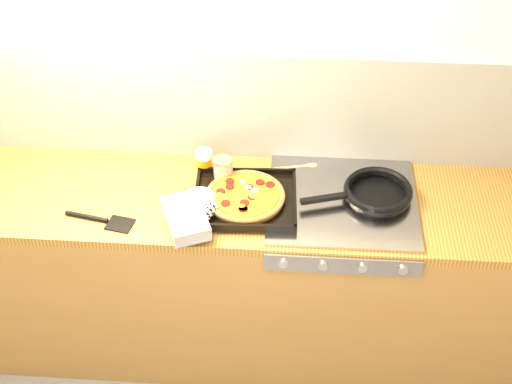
# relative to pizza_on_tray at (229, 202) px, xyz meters

# --- Properties ---
(room_shell) EXTENTS (3.20, 3.20, 3.20)m
(room_shell) POSITION_rel_pizza_on_tray_xyz_m (0.00, 0.37, 0.21)
(room_shell) COLOR white
(room_shell) RESTS_ON ground
(counter_run) EXTENTS (3.20, 0.62, 0.90)m
(counter_run) POSITION_rel_pizza_on_tray_xyz_m (0.00, 0.08, -0.49)
(counter_run) COLOR brown
(counter_run) RESTS_ON ground
(stovetop) EXTENTS (0.60, 0.56, 0.02)m
(stovetop) POSITION_rel_pizza_on_tray_xyz_m (0.45, 0.08, -0.04)
(stovetop) COLOR #939398
(stovetop) RESTS_ON counter_run
(pizza_on_tray) EXTENTS (0.55, 0.49, 0.07)m
(pizza_on_tray) POSITION_rel_pizza_on_tray_xyz_m (0.00, 0.00, 0.00)
(pizza_on_tray) COLOR black
(pizza_on_tray) RESTS_ON stovetop
(frying_pan) EXTENTS (0.49, 0.35, 0.05)m
(frying_pan) POSITION_rel_pizza_on_tray_xyz_m (0.59, 0.10, -0.00)
(frying_pan) COLOR black
(frying_pan) RESTS_ON stovetop
(tomato_can) EXTENTS (0.11, 0.11, 0.12)m
(tomato_can) POSITION_rel_pizza_on_tray_xyz_m (-0.04, 0.18, 0.01)
(tomato_can) COLOR maroon
(tomato_can) RESTS_ON counter_run
(juice_glass) EXTENTS (0.08, 0.08, 0.12)m
(juice_glass) POSITION_rel_pizza_on_tray_xyz_m (-0.13, 0.23, 0.02)
(juice_glass) COLOR orange
(juice_glass) RESTS_ON counter_run
(wooden_spoon) EXTENTS (0.30, 0.09, 0.02)m
(wooden_spoon) POSITION_rel_pizza_on_tray_xyz_m (0.24, 0.28, -0.03)
(wooden_spoon) COLOR #AB8348
(wooden_spoon) RESTS_ON counter_run
(black_spatula) EXTENTS (0.29, 0.11, 0.02)m
(black_spatula) POSITION_rel_pizza_on_tray_xyz_m (-0.50, -0.10, -0.04)
(black_spatula) COLOR black
(black_spatula) RESTS_ON counter_run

